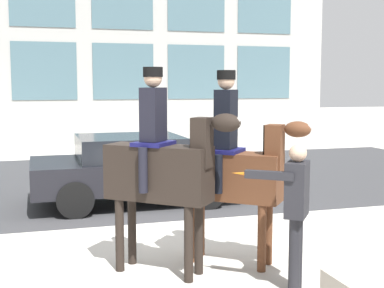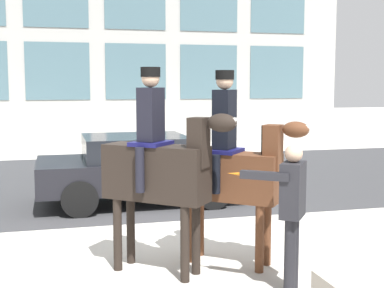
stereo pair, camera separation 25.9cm
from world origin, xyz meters
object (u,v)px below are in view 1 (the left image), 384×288
at_px(mounted_horse_lead, 161,167).
at_px(mounted_horse_companion, 233,168).
at_px(pedestrian_bystander, 295,205).
at_px(street_car_near_lane, 133,167).

relative_size(mounted_horse_lead, mounted_horse_companion, 1.01).
bearing_deg(mounted_horse_companion, mounted_horse_lead, -135.22).
distance_m(mounted_horse_companion, pedestrian_bystander, 1.17).
bearing_deg(pedestrian_bystander, mounted_horse_companion, -35.74).
relative_size(mounted_horse_companion, street_car_near_lane, 0.64).
distance_m(pedestrian_bystander, street_car_near_lane, 5.11).
distance_m(mounted_horse_lead, pedestrian_bystander, 1.68).
distance_m(mounted_horse_lead, mounted_horse_companion, 0.98).
bearing_deg(pedestrian_bystander, street_car_near_lane, -42.23).
xyz_separation_m(pedestrian_bystander, street_car_near_lane, (-0.93, 5.02, -0.28)).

